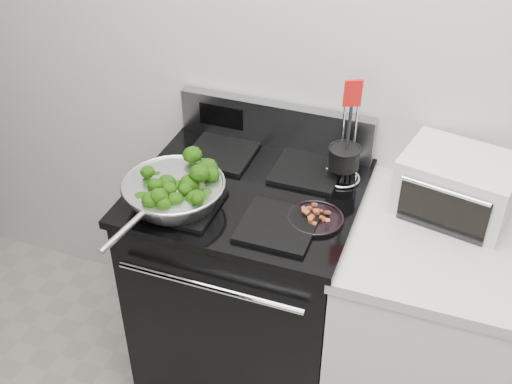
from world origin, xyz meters
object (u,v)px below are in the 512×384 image
at_px(bacon_plate, 315,216).
at_px(toaster_oven, 457,185).
at_px(skillet, 173,191).
at_px(utensil_holder, 344,163).
at_px(gas_range, 249,282).

relative_size(bacon_plate, toaster_oven, 0.45).
relative_size(skillet, utensil_holder, 1.39).
height_order(gas_range, utensil_holder, utensil_holder).
bearing_deg(gas_range, skillet, -138.75).
bearing_deg(utensil_holder, bacon_plate, -120.46).
relative_size(gas_range, toaster_oven, 2.74).
relative_size(gas_range, bacon_plate, 6.04).
relative_size(gas_range, skillet, 2.03).
bearing_deg(toaster_oven, utensil_holder, -169.47).
bearing_deg(utensil_holder, gas_range, -176.00).
distance_m(gas_range, utensil_holder, 0.63).
bearing_deg(gas_range, utensil_holder, 28.49).
height_order(skillet, utensil_holder, utensil_holder).
bearing_deg(skillet, gas_range, 49.01).
distance_m(gas_range, toaster_oven, 0.89).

